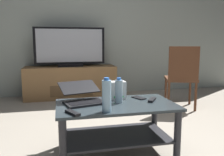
{
  "coord_description": "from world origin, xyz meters",
  "views": [
    {
      "loc": [
        -0.61,
        -1.95,
        0.99
      ],
      "look_at": [
        -0.05,
        0.47,
        0.6
      ],
      "focal_mm": 37.47,
      "sensor_mm": 36.0,
      "label": 1
    }
  ],
  "objects": [
    {
      "name": "router_box",
      "position": [
        -0.07,
        0.15,
        0.54
      ],
      "size": [
        0.15,
        0.11,
        0.17
      ],
      "color": "white",
      "rests_on": "coffee_table"
    },
    {
      "name": "laptop",
      "position": [
        -0.41,
        0.09,
        0.51
      ],
      "size": [
        0.42,
        0.44,
        0.17
      ],
      "color": "black",
      "rests_on": "coffee_table"
    },
    {
      "name": "media_cabinet",
      "position": [
        -0.4,
        2.25,
        0.28
      ],
      "size": [
        1.59,
        0.49,
        0.56
      ],
      "color": "olive",
      "rests_on": "ground"
    },
    {
      "name": "dining_chair",
      "position": [
        1.15,
        1.13,
        0.51
      ],
      "size": [
        0.56,
        0.56,
        0.93
      ],
      "color": "#59331E",
      "rests_on": "ground"
    },
    {
      "name": "tv_remote",
      "position": [
        0.22,
        0.0,
        0.46
      ],
      "size": [
        0.13,
        0.16,
        0.02
      ],
      "primitive_type": "cube",
      "rotation": [
        0.0,
        0.0,
        -0.61
      ],
      "color": "black",
      "rests_on": "coffee_table"
    },
    {
      "name": "back_wall",
      "position": [
        0.0,
        2.57,
        1.4
      ],
      "size": [
        6.4,
        0.12,
        2.8
      ],
      "primitive_type": "cube",
      "color": "#A8B2A8",
      "rests_on": "ground"
    },
    {
      "name": "ground_plane",
      "position": [
        0.0,
        0.0,
        0.0
      ],
      "size": [
        7.68,
        7.68,
        0.0
      ],
      "primitive_type": "plane",
      "color": "#9E9384"
    },
    {
      "name": "coffee_table",
      "position": [
        -0.13,
        -0.03,
        0.31
      ],
      "size": [
        1.03,
        0.58,
        0.45
      ],
      "color": "#2D383D",
      "rests_on": "ground"
    },
    {
      "name": "soundbar_remote",
      "position": [
        -0.52,
        -0.25,
        0.46
      ],
      "size": [
        0.11,
        0.16,
        0.02
      ],
      "primitive_type": "cube",
      "rotation": [
        0.0,
        0.0,
        0.47
      ],
      "color": "black",
      "rests_on": "coffee_table"
    },
    {
      "name": "water_bottle_near",
      "position": [
        -0.26,
        -0.24,
        0.58
      ],
      "size": [
        0.07,
        0.07,
        0.27
      ],
      "color": "#99C6E5",
      "rests_on": "coffee_table"
    },
    {
      "name": "water_bottle_far",
      "position": [
        -0.1,
        0.0,
        0.56
      ],
      "size": [
        0.07,
        0.07,
        0.22
      ],
      "color": "silver",
      "rests_on": "coffee_table"
    },
    {
      "name": "cell_phone",
      "position": [
        0.13,
        0.12,
        0.46
      ],
      "size": [
        0.12,
        0.16,
        0.01
      ],
      "primitive_type": "cube",
      "rotation": [
        0.0,
        0.0,
        0.4
      ],
      "color": "black",
      "rests_on": "coffee_table"
    },
    {
      "name": "television",
      "position": [
        -0.4,
        2.23,
        0.89
      ],
      "size": [
        1.22,
        0.2,
        0.68
      ],
      "color": "black",
      "rests_on": "media_cabinet"
    }
  ]
}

